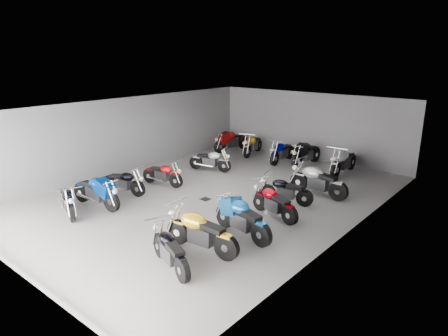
{
  "coord_description": "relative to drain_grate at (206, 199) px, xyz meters",
  "views": [
    {
      "loc": [
        9.06,
        -10.27,
        5.03
      ],
      "look_at": [
        0.16,
        0.34,
        1.0
      ],
      "focal_mm": 32.0,
      "sensor_mm": 36.0,
      "label": 1
    }
  ],
  "objects": [
    {
      "name": "motorcycle_right_f",
      "position": [
        2.83,
        2.92,
        0.55
      ],
      "size": [
        2.31,
        0.47,
        1.01
      ],
      "rotation": [
        0.0,
        0.0,
        1.53
      ],
      "color": "black",
      "rests_on": "ground"
    },
    {
      "name": "ceiling",
      "position": [
        0.0,
        0.5,
        3.21
      ],
      "size": [
        10.0,
        14.0,
        0.04
      ],
      "primitive_type": "cube",
      "color": "black",
      "rests_on": "wall_back"
    },
    {
      "name": "motorcycle_left_c",
      "position": [
        -2.68,
        -1.51,
        0.46
      ],
      "size": [
        1.91,
        0.59,
        0.85
      ],
      "rotation": [
        0.0,
        0.0,
        -1.34
      ],
      "color": "black",
      "rests_on": "ground"
    },
    {
      "name": "motorcycle_right_e",
      "position": [
        2.36,
        1.48,
        0.46
      ],
      "size": [
        1.89,
        0.62,
        0.84
      ],
      "rotation": [
        0.0,
        0.0,
        1.83
      ],
      "color": "black",
      "rests_on": "ground"
    },
    {
      "name": "motorcycle_right_c",
      "position": [
        2.76,
        -1.5,
        0.54
      ],
      "size": [
        2.26,
        0.65,
        1.0
      ],
      "rotation": [
        0.0,
        0.0,
        1.36
      ],
      "color": "black",
      "rests_on": "ground"
    },
    {
      "name": "motorcycle_back_e",
      "position": [
        2.43,
        6.07,
        0.56
      ],
      "size": [
        0.46,
        2.35,
        1.03
      ],
      "rotation": [
        0.0,
        0.0,
        3.16
      ],
      "color": "black",
      "rests_on": "ground"
    },
    {
      "name": "wall_left",
      "position": [
        -5.0,
        0.5,
        1.59
      ],
      "size": [
        0.1,
        14.0,
        3.2
      ],
      "primitive_type": "cube",
      "color": "slate",
      "rests_on": "ground"
    },
    {
      "name": "motorcycle_right_d",
      "position": [
        2.71,
        0.23,
        0.48
      ],
      "size": [
        1.98,
        0.66,
        0.89
      ],
      "rotation": [
        0.0,
        0.0,
        1.3
      ],
      "color": "black",
      "rests_on": "ground"
    },
    {
      "name": "motorcycle_right_b",
      "position": [
        2.5,
        -2.91,
        0.54
      ],
      "size": [
        2.28,
        0.5,
        1.0
      ],
      "rotation": [
        0.0,
        0.0,
        1.67
      ],
      "color": "black",
      "rests_on": "ground"
    },
    {
      "name": "wall_back",
      "position": [
        0.0,
        7.5,
        1.59
      ],
      "size": [
        10.0,
        0.1,
        3.2
      ],
      "primitive_type": "cube",
      "color": "slate",
      "rests_on": "ground"
    },
    {
      "name": "motorcycle_right_a",
      "position": [
        2.52,
        -4.01,
        0.46
      ],
      "size": [
        1.89,
        0.77,
        0.86
      ],
      "rotation": [
        0.0,
        0.0,
        1.23
      ],
      "color": "black",
      "rests_on": "ground"
    },
    {
      "name": "motorcycle_left_f",
      "position": [
        -2.25,
        2.78,
        0.46
      ],
      "size": [
        1.91,
        0.71,
        0.86
      ],
      "rotation": [
        0.0,
        0.0,
        -1.27
      ],
      "color": "black",
      "rests_on": "ground"
    },
    {
      "name": "motorcycle_left_a",
      "position": [
        -2.46,
        -3.83,
        0.47
      ],
      "size": [
        1.89,
        0.85,
        0.87
      ],
      "rotation": [
        0.0,
        0.0,
        -1.95
      ],
      "color": "black",
      "rests_on": "ground"
    },
    {
      "name": "wall_right",
      "position": [
        5.0,
        0.5,
        1.59
      ],
      "size": [
        0.1,
        14.0,
        3.2
      ],
      "primitive_type": "cube",
      "color": "slate",
      "rests_on": "ground"
    },
    {
      "name": "motorcycle_left_b",
      "position": [
        -2.33,
        -2.86,
        0.53
      ],
      "size": [
        2.25,
        0.49,
        0.99
      ],
      "rotation": [
        0.0,
        0.0,
        -1.49
      ],
      "color": "black",
      "rests_on": "ground"
    },
    {
      "name": "ground",
      "position": [
        0.0,
        0.5,
        -0.01
      ],
      "size": [
        14.0,
        14.0,
        0.0
      ],
      "primitive_type": "plane",
      "color": "gray",
      "rests_on": "ground"
    },
    {
      "name": "motorcycle_left_d",
      "position": [
        -2.33,
        0.09,
        0.45
      ],
      "size": [
        1.88,
        0.49,
        0.83
      ],
      "rotation": [
        0.0,
        0.0,
        -1.4
      ],
      "color": "black",
      "rests_on": "ground"
    },
    {
      "name": "motorcycle_back_a",
      "position": [
        -3.85,
        6.17,
        0.54
      ],
      "size": [
        0.61,
        2.25,
        0.99
      ],
      "rotation": [
        0.0,
        0.0,
        2.96
      ],
      "color": "black",
      "rests_on": "ground"
    },
    {
      "name": "motorcycle_back_b",
      "position": [
        -2.5,
        6.26,
        0.52
      ],
      "size": [
        0.72,
        2.17,
        0.97
      ],
      "rotation": [
        0.0,
        0.0,
        3.4
      ],
      "color": "black",
      "rests_on": "ground"
    },
    {
      "name": "drain_grate",
      "position": [
        0.0,
        0.0,
        0.0
      ],
      "size": [
        0.32,
        0.32,
        0.01
      ],
      "primitive_type": "cube",
      "color": "black",
      "rests_on": "ground"
    },
    {
      "name": "motorcycle_back_d",
      "position": [
        0.53,
        6.25,
        0.55
      ],
      "size": [
        0.47,
        2.31,
        1.02
      ],
      "rotation": [
        0.0,
        0.0,
        3.1
      ],
      "color": "black",
      "rests_on": "ground"
    },
    {
      "name": "motorcycle_back_c",
      "position": [
        -0.59,
        5.98,
        0.51
      ],
      "size": [
        0.46,
        2.16,
        0.95
      ],
      "rotation": [
        0.0,
        0.0,
        3.21
      ],
      "color": "black",
      "rests_on": "ground"
    }
  ]
}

